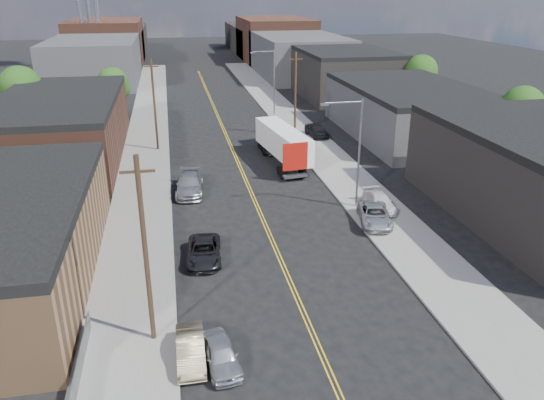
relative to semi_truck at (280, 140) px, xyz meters
name	(u,v)px	position (x,y,z in m)	size (l,w,h in m)	color
ground	(218,117)	(-4.50, 20.85, -2.11)	(260.00, 260.00, 0.00)	black
centerline	(231,146)	(-4.50, 5.85, -2.11)	(0.32, 120.00, 0.01)	gold
sidewalk_left	(146,150)	(-14.00, 5.85, -2.04)	(5.00, 140.00, 0.15)	slate
sidewalk_right	(311,141)	(5.00, 5.85, -2.04)	(5.00, 140.00, 0.15)	slate
warehouse_brown	(60,128)	(-22.50, 4.85, 1.19)	(12.00, 26.00, 6.60)	#4C2A1E
industrial_right_b	(409,110)	(17.50, 6.85, 0.94)	(14.00, 24.00, 6.10)	#333235
industrial_right_c	(343,73)	(17.50, 32.85, 1.69)	(14.00, 22.00, 7.60)	black
skyline_left_a	(95,60)	(-24.50, 55.85, 1.89)	(16.00, 30.00, 8.00)	#333235
skyline_right_a	(299,55)	(15.50, 55.85, 1.89)	(16.00, 30.00, 8.00)	#333235
skyline_left_b	(107,42)	(-24.50, 80.85, 2.89)	(16.00, 26.00, 10.00)	#4C2A1E
skyline_right_b	(275,39)	(15.50, 80.85, 2.89)	(16.00, 26.00, 10.00)	#4C2A1E
skyline_left_c	(115,41)	(-24.50, 100.85, 1.39)	(16.00, 40.00, 7.00)	black
skyline_right_c	(261,39)	(15.50, 100.85, 1.39)	(16.00, 40.00, 7.00)	black
streetlight_near	(355,146)	(3.10, -14.15, 3.22)	(3.39, 0.25, 9.00)	gray
streetlight_far	(271,77)	(3.10, 20.85, 3.22)	(3.39, 0.25, 9.00)	gray
utility_pole_left_near	(145,251)	(-12.70, -29.15, 3.03)	(1.60, 0.26, 10.00)	black
utility_pole_left_far	(154,105)	(-12.70, 5.85, 3.03)	(1.60, 0.26, 10.00)	black
utility_pole_right	(295,94)	(3.70, 8.85, 3.03)	(1.60, 0.26, 10.00)	black
tree_left_mid	(22,90)	(-28.44, 15.85, 3.37)	(5.10, 5.04, 8.37)	black
tree_left_far	(113,85)	(-18.44, 22.85, 2.45)	(4.35, 4.20, 6.97)	black
tree_right_near	(522,110)	(25.56, -3.15, 2.76)	(4.60, 4.48, 7.44)	black
tree_right_far	(421,74)	(25.56, 20.85, 3.07)	(4.85, 4.76, 7.91)	black
semi_truck	(280,140)	(0.00, 0.00, 0.00)	(3.85, 14.46, 3.71)	silver
car_left_a	(221,355)	(-9.50, -31.80, -1.47)	(1.51, 3.74, 1.27)	#A8AAAD
car_left_b	(190,350)	(-10.90, -31.15, -1.47)	(1.35, 3.87, 1.27)	#807253
car_left_c	(204,251)	(-9.50, -20.96, -1.45)	(2.19, 4.76, 1.32)	black
car_left_d	(190,184)	(-9.84, -8.27, -1.29)	(2.30, 5.66, 1.64)	gray
car_right_lot_a	(375,215)	(3.70, -17.77, -1.27)	(2.28, 4.93, 1.37)	#AEB2B4
car_right_lot_b	(379,202)	(5.11, -15.15, -1.32)	(1.78, 4.38, 1.27)	silver
car_right_lot_c	(316,130)	(6.10, 7.63, -1.18)	(1.83, 4.56, 1.55)	black
car_ahead_truck	(270,146)	(-0.53, 2.85, -1.47)	(2.11, 4.58, 1.27)	black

